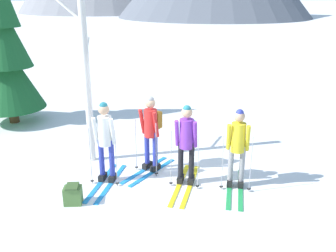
{
  "coord_description": "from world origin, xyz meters",
  "views": [
    {
      "loc": [
        -0.3,
        -7.04,
        3.69
      ],
      "look_at": [
        0.16,
        0.36,
        1.05
      ],
      "focal_mm": 40.13,
      "sensor_mm": 36.0,
      "label": 1
    }
  ],
  "objects": [
    {
      "name": "skier_in_yellow",
      "position": [
        1.47,
        -0.38,
        0.9
      ],
      "size": [
        0.7,
        1.7,
        1.63
      ],
      "color": "green",
      "rests_on": "ground"
    },
    {
      "name": "backpack_on_snow_front",
      "position": [
        -1.67,
        -0.87,
        0.19
      ],
      "size": [
        0.32,
        0.28,
        0.38
      ],
      "color": "#4C7238",
      "rests_on": "ground"
    },
    {
      "name": "skier_in_white",
      "position": [
        -1.12,
        -0.01,
        0.92
      ],
      "size": [
        0.75,
        1.73,
        1.7
      ],
      "color": "#1E84D1",
      "rests_on": "ground"
    },
    {
      "name": "birch_tree_tall",
      "position": [
        -1.58,
        1.09,
        1.99
      ],
      "size": [
        0.75,
        0.82,
        3.88
      ],
      "color": "silver",
      "rests_on": "ground"
    },
    {
      "name": "ground_plane",
      "position": [
        0.0,
        0.0,
        0.0
      ],
      "size": [
        400.0,
        400.0,
        0.0
      ],
      "primitive_type": "plane",
      "color": "white"
    },
    {
      "name": "skier_in_purple",
      "position": [
        0.49,
        -0.19,
        0.93
      ],
      "size": [
        0.81,
        1.81,
        1.66
      ],
      "color": "yellow",
      "rests_on": "ground"
    },
    {
      "name": "skier_in_red",
      "position": [
        -0.2,
        0.47,
        0.94
      ],
      "size": [
        1.21,
        1.44,
        1.68
      ],
      "color": "#1E84D1",
      "rests_on": "ground"
    },
    {
      "name": "pine_tree_near",
      "position": [
        -4.27,
        3.95,
        2.16
      ],
      "size": [
        1.96,
        1.96,
        4.73
      ],
      "color": "#51381E",
      "rests_on": "ground"
    }
  ]
}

